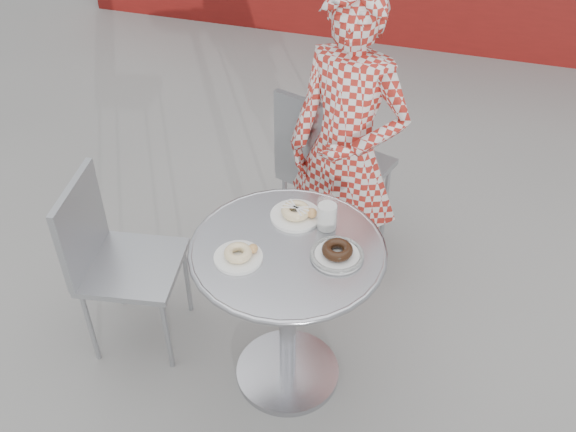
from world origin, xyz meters
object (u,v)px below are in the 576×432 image
(bistro_table, at_px, (288,283))
(chair_far, at_px, (335,200))
(plate_near, at_px, (239,255))
(chair_left, at_px, (136,294))
(seated_person, at_px, (347,153))
(plate_far, at_px, (297,213))
(plate_checker, at_px, (337,253))
(milk_cup, at_px, (327,215))

(bistro_table, height_order, chair_far, chair_far)
(plate_near, bearing_deg, chair_left, 166.79)
(bistro_table, height_order, seated_person, seated_person)
(chair_left, height_order, plate_far, chair_left)
(chair_left, height_order, seated_person, seated_person)
(chair_far, bearing_deg, plate_checker, 120.40)
(chair_left, distance_m, seated_person, 1.14)
(chair_far, xyz_separation_m, plate_checker, (0.22, -0.92, 0.48))
(seated_person, xyz_separation_m, plate_checker, (0.12, -0.66, 0.00))
(chair_left, height_order, plate_near, chair_left)
(plate_far, relative_size, plate_near, 1.11)
(plate_far, bearing_deg, plate_checker, -40.09)
(plate_near, distance_m, milk_cup, 0.38)
(bistro_table, distance_m, plate_checker, 0.27)
(plate_near, bearing_deg, seated_person, 74.05)
(seated_person, bearing_deg, chair_far, 125.66)
(seated_person, xyz_separation_m, plate_far, (-0.09, -0.49, 0.01))
(chair_far, height_order, seated_person, seated_person)
(bistro_table, relative_size, milk_cup, 5.97)
(bistro_table, xyz_separation_m, seated_person, (0.07, 0.67, 0.20))
(chair_left, bearing_deg, plate_near, -112.99)
(chair_far, height_order, milk_cup, chair_far)
(plate_checker, bearing_deg, plate_near, -161.03)
(bistro_table, xyz_separation_m, chair_far, (-0.03, 0.92, -0.28))
(seated_person, bearing_deg, plate_near, -91.16)
(chair_left, relative_size, plate_checker, 4.27)
(plate_checker, xyz_separation_m, milk_cup, (-0.08, 0.15, 0.04))
(chair_left, xyz_separation_m, plate_near, (0.57, -0.13, 0.51))
(milk_cup, bearing_deg, bistro_table, -124.28)
(bistro_table, height_order, plate_near, plate_near)
(chair_far, xyz_separation_m, chair_left, (-0.70, -0.90, -0.03))
(milk_cup, bearing_deg, chair_left, -170.90)
(seated_person, bearing_deg, plate_checker, -65.10)
(plate_near, xyz_separation_m, milk_cup, (0.26, 0.27, 0.04))
(bistro_table, distance_m, milk_cup, 0.31)
(chair_far, relative_size, milk_cup, 7.57)
(plate_checker, height_order, milk_cup, milk_cup)
(plate_far, height_order, plate_checker, plate_far)
(plate_far, relative_size, plate_checker, 1.01)
(bistro_table, height_order, plate_far, plate_far)
(seated_person, xyz_separation_m, milk_cup, (0.04, -0.51, 0.04))
(chair_far, bearing_deg, milk_cup, 117.28)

